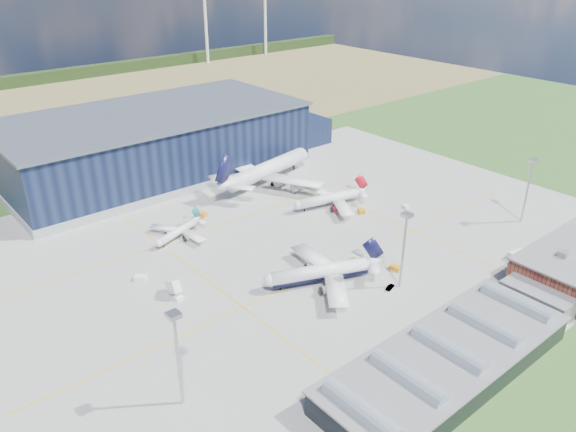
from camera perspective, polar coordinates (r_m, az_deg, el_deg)
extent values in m
plane|color=#2F541F|center=(174.07, 1.55, -4.19)|extent=(600.00, 600.00, 0.00)
cube|color=gray|center=(180.70, -0.54, -2.97)|extent=(220.00, 160.00, 0.06)
cube|color=yellow|center=(167.73, 3.81, -5.47)|extent=(180.00, 0.40, 0.02)
cube|color=yellow|center=(198.52, -5.12, -0.28)|extent=(180.00, 0.40, 0.02)
cube|color=yellow|center=(165.94, -8.62, -6.11)|extent=(0.40, 120.00, 0.02)
cube|color=yellow|center=(205.56, 8.12, 0.50)|extent=(0.40, 120.00, 0.02)
cube|color=olive|center=(358.24, -22.68, 9.76)|extent=(600.00, 220.00, 0.01)
cube|color=black|center=(432.79, -26.28, 12.14)|extent=(600.00, 8.00, 8.00)
cylinder|color=white|center=(476.98, -8.39, 19.26)|extent=(2.40, 2.40, 70.00)
cylinder|color=white|center=(511.01, -2.34, 19.91)|extent=(2.40, 2.40, 70.00)
cube|color=black|center=(242.37, -13.49, 7.17)|extent=(120.00, 60.00, 25.00)
cube|color=#949CA2|center=(245.94, -13.24, 4.76)|extent=(121.00, 61.00, 3.20)
cube|color=#4E5663|center=(238.70, -13.82, 10.12)|extent=(122.00, 62.00, 1.20)
cube|color=black|center=(278.04, 0.50, 8.85)|extent=(24.00, 30.00, 12.00)
cube|color=black|center=(187.62, 24.68, -3.37)|extent=(44.00, 0.40, 1.40)
cube|color=black|center=(186.08, 24.87, -2.42)|extent=(44.00, 0.40, 1.40)
cube|color=#9F9F9A|center=(173.10, 26.24, -3.47)|extent=(3.20, 2.60, 1.60)
cube|color=black|center=(133.98, 15.83, -14.19)|extent=(65.00, 22.00, 6.00)
cube|color=slate|center=(132.00, 16.00, -13.12)|extent=(66.00, 23.00, 0.50)
cube|color=slate|center=(163.59, 24.08, -7.63)|extent=(10.00, 18.00, 6.00)
cylinder|color=gray|center=(114.57, 7.39, -19.14)|extent=(4.40, 18.00, 4.40)
cylinder|color=gray|center=(122.73, 12.07, -15.92)|extent=(4.40, 18.00, 4.40)
cylinder|color=gray|center=(131.87, 16.01, -13.05)|extent=(4.40, 18.00, 4.40)
cylinder|color=gray|center=(141.81, 19.35, -10.52)|extent=(4.40, 18.00, 4.40)
cylinder|color=gray|center=(152.39, 22.19, -8.30)|extent=(4.40, 18.00, 4.40)
cylinder|color=#AAACB1|center=(119.27, -11.07, -14.33)|extent=(0.70, 0.70, 22.00)
cube|color=#AAACB1|center=(112.31, -11.56, -9.83)|extent=(2.60, 2.60, 1.00)
cylinder|color=#AAACB1|center=(157.31, 11.61, -3.66)|extent=(0.70, 0.70, 22.00)
cube|color=#AAACB1|center=(152.09, 11.99, 0.11)|extent=(2.60, 2.60, 1.00)
cylinder|color=#AAACB1|center=(208.06, 23.09, 2.21)|extent=(0.70, 0.70, 22.00)
cube|color=#AAACB1|center=(204.15, 23.64, 5.17)|extent=(2.60, 2.60, 1.00)
cube|color=orange|center=(170.07, 10.89, -5.21)|extent=(2.45, 3.58, 1.40)
cube|color=orange|center=(203.66, 7.49, 0.48)|extent=(3.39, 3.71, 1.34)
cube|color=white|center=(186.52, 22.22, -3.68)|extent=(5.98, 3.59, 2.44)
cube|color=white|center=(210.24, 11.88, 0.94)|extent=(2.35, 3.04, 1.18)
cube|color=white|center=(225.07, 2.69, 3.31)|extent=(4.66, 4.81, 2.11)
cube|color=orange|center=(201.52, -8.71, 0.14)|extent=(2.95, 3.92, 1.53)
cube|color=white|center=(167.71, -14.75, -6.11)|extent=(4.02, 3.92, 1.46)
cube|color=white|center=(158.20, -11.52, -7.39)|extent=(2.49, 5.61, 3.52)
imported|color=#99999E|center=(174.98, 21.69, -5.82)|extent=(3.66, 1.86, 1.19)
imported|color=#99999E|center=(161.13, 10.35, -7.10)|extent=(3.77, 2.25, 1.17)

